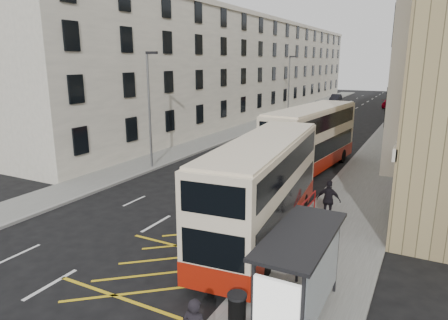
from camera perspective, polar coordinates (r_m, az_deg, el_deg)
The scene contains 19 objects.
ground at distance 16.81m, azimuth -18.11°, elevation -13.39°, with size 200.00×200.00×0.00m, color black.
pavement_right at distance 40.97m, azimuth 22.87°, elevation 2.41°, with size 4.00×120.00×0.15m, color slate.
pavement_left at distance 44.87m, azimuth 2.78°, elevation 4.42°, with size 3.00×120.00×0.15m, color slate.
kerb_right at distance 41.17m, azimuth 20.11°, elevation 2.71°, with size 0.25×120.00×0.15m, color gray.
kerb_left at distance 44.28m, azimuth 4.55°, elevation 4.26°, with size 0.25×120.00×0.15m, color gray.
road_markings at distance 56.77m, azimuth 16.21°, elevation 5.83°, with size 10.00×110.00×0.01m, color silver, non-canonical shape.
terrace_left at distance 60.83m, azimuth 3.97°, elevation 13.01°, with size 9.18×79.00×13.25m.
bus_shelter at distance 11.49m, azimuth 11.03°, elevation -14.29°, with size 1.65×4.25×2.70m.
guard_railing at distance 17.92m, azimuth 10.13°, elevation -8.10°, with size 0.06×6.56×1.01m.
street_lamp_near at distance 28.34m, azimuth -10.57°, elevation 7.90°, with size 0.93×0.18×8.00m.
street_lamp_far at distance 55.07m, azimuth 9.31°, elevation 10.81°, with size 0.93×0.18×8.00m.
double_decker_front at distance 17.21m, azimuth 5.63°, elevation -4.06°, with size 3.57×11.11×4.35m.
double_decker_rear at distance 28.30m, azimuth 12.37°, elevation 2.98°, with size 3.70×11.43×4.48m.
litter_bin at distance 12.19m, azimuth 1.86°, elevation -20.44°, with size 0.57×0.57×0.95m.
pedestrian_far at distance 19.65m, azimuth 14.73°, elevation -5.56°, with size 1.13×0.47×1.93m, color black.
white_van at distance 51.99m, azimuth 9.20°, elevation 6.37°, with size 2.61×5.65×1.57m, color silver.
car_silver at distance 65.99m, azimuth 13.32°, elevation 7.68°, with size 1.64×4.08×1.39m, color #94959B.
car_dark at distance 78.11m, azimuth 15.66°, elevation 8.50°, with size 1.56×4.46×1.47m, color black.
car_red at distance 71.40m, azimuth 22.76°, elevation 7.50°, with size 2.18×5.37×1.56m, color #A70013.
Camera 1 is at (11.05, -10.17, 7.54)m, focal length 32.00 mm.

